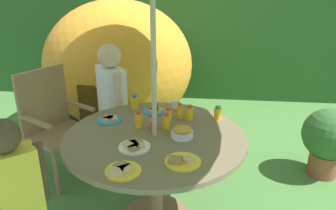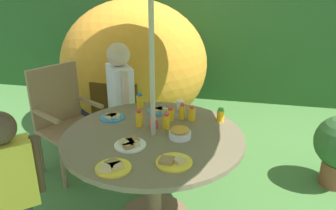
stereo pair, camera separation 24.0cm
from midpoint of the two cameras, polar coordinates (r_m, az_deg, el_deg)
hedge_backdrop at (r=5.38m, az=1.32°, el=11.87°), size 9.00×0.70×1.86m
garden_table at (r=2.45m, az=-5.09°, el=-8.26°), size 1.32×1.32×0.76m
wooden_chair at (r=3.31m, az=-21.45°, el=-2.33°), size 0.64×0.66×1.04m
dome_tent at (r=4.18m, az=-10.23°, el=6.75°), size 1.94×1.94×1.59m
potted_plant at (r=3.41m, az=24.27°, el=-5.30°), size 0.49×0.49×0.68m
child_in_white_shirt at (r=3.13m, az=-11.94°, el=2.06°), size 0.34×0.37×1.27m
child_in_yellow_shirt at (r=2.16m, az=-28.41°, el=-12.22°), size 0.33×0.31×1.12m
snack_bowl at (r=2.33m, az=-0.47°, el=-4.82°), size 0.16×0.16×0.08m
plate_mid_left at (r=2.77m, az=-4.79°, el=-1.05°), size 0.19×0.19×0.03m
plate_back_edge at (r=2.23m, az=-8.98°, el=-7.12°), size 0.22×0.22×0.03m
plate_far_right at (r=2.04m, az=-0.97°, el=-9.84°), size 0.23×0.23×0.03m
plate_center_front at (r=2.66m, az=-12.76°, el=-2.48°), size 0.19×0.19×0.03m
plate_near_right at (r=1.99m, az=-11.47°, el=-11.11°), size 0.22×0.22×0.03m
juice_bottle_near_left at (r=2.45m, az=-3.11°, el=-2.94°), size 0.06×0.06×0.12m
juice_bottle_far_left at (r=2.62m, az=-0.58°, el=-1.15°), size 0.05×0.05×0.13m
juice_bottle_center_back at (r=2.60m, az=1.13°, el=-1.43°), size 0.06×0.06×0.12m
juice_bottle_mid_right at (r=2.84m, az=-8.24°, el=0.40°), size 0.06×0.06×0.13m
juice_bottle_front_edge at (r=2.59m, az=-2.54°, el=-1.71°), size 0.06×0.06×0.11m
juice_bottle_spot_a at (r=2.49m, az=-7.89°, el=-2.68°), size 0.06×0.06×0.13m
juice_bottle_spot_b at (r=2.63m, az=6.05°, el=-1.46°), size 0.06×0.06×0.11m
cup_near at (r=2.83m, az=-1.10°, el=0.09°), size 0.07×0.07×0.07m
cup_far at (r=2.47m, az=-5.30°, el=-3.39°), size 0.06×0.06×0.07m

